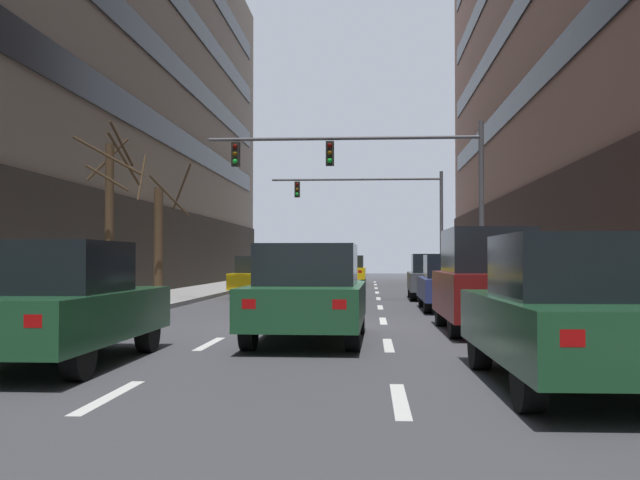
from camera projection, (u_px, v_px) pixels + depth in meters
ground_plane at (312, 328)px, 15.87m from camera, size 120.00×120.00×0.00m
sidewalk_left at (33, 323)px, 16.28m from camera, size 2.92×80.00×0.14m
sidewalk_right at (606, 327)px, 15.47m from camera, size 2.92×80.00×0.14m
lane_stripe_l1_s2 at (110, 397)px, 8.00m from camera, size 0.16×2.00×0.01m
lane_stripe_l1_s3 at (210, 344)px, 12.98m from camera, size 0.16×2.00×0.01m
lane_stripe_l1_s4 at (254, 320)px, 17.97m from camera, size 0.16×2.00×0.01m
lane_stripe_l1_s5 at (279, 307)px, 22.96m from camera, size 0.16×2.00×0.01m
lane_stripe_l1_s6 at (296, 298)px, 27.95m from camera, size 0.16×2.00×0.01m
lane_stripe_l1_s7 at (307, 292)px, 32.93m from camera, size 0.16×2.00×0.01m
lane_stripe_l1_s8 at (315, 288)px, 37.92m from camera, size 0.16×2.00×0.01m
lane_stripe_l1_s9 at (321, 285)px, 42.91m from camera, size 0.16×2.00×0.01m
lane_stripe_l1_s10 at (327, 282)px, 47.90m from camera, size 0.16×2.00×0.01m
lane_stripe_l2_s2 at (400, 400)px, 7.79m from camera, size 0.16×2.00×0.01m
lane_stripe_l2_s3 at (388, 345)px, 12.78m from camera, size 0.16×2.00×0.01m
lane_stripe_l2_s4 at (383, 321)px, 17.77m from camera, size 0.16×2.00×0.01m
lane_stripe_l2_s5 at (380, 307)px, 22.75m from camera, size 0.16×2.00×0.01m
lane_stripe_l2_s6 at (378, 299)px, 27.74m from camera, size 0.16×2.00×0.01m
lane_stripe_l2_s7 at (377, 292)px, 32.73m from camera, size 0.16×2.00×0.01m
lane_stripe_l2_s8 at (376, 288)px, 37.72m from camera, size 0.16×2.00×0.01m
lane_stripe_l2_s9 at (375, 285)px, 42.70m from camera, size 0.16×2.00×0.01m
lane_stripe_l2_s10 at (375, 282)px, 47.69m from camera, size 0.16×2.00×0.01m
taxi_driving_0 at (349, 270)px, 43.33m from camera, size 1.89×4.45×1.85m
taxi_driving_1 at (300, 267)px, 45.45m from camera, size 1.85×4.20×2.18m
car_driving_2 at (58, 304)px, 10.45m from camera, size 1.92×4.58×1.71m
taxi_driving_3 at (259, 276)px, 29.42m from camera, size 1.82×4.24×1.75m
car_driving_4 at (309, 294)px, 13.36m from camera, size 2.00×4.64×1.73m
car_parked_0 at (576, 313)px, 8.51m from camera, size 2.03×4.69×1.74m
car_parked_1 at (486, 281)px, 15.08m from camera, size 1.81×4.29×2.07m
car_parked_2 at (452, 283)px, 21.38m from camera, size 1.82×4.24×1.58m
car_parked_3 at (434, 277)px, 27.41m from camera, size 1.93×4.43×1.65m
traffic_signal_0 at (381, 172)px, 25.74m from camera, size 9.45×0.35×6.02m
traffic_signal_1 at (387, 205)px, 39.98m from camera, size 9.11×0.35×5.97m
street_tree_0 at (110, 217)px, 20.20m from camera, size 1.84×1.86×4.96m
street_tree_1 at (159, 239)px, 24.93m from camera, size 1.82×2.24×4.86m
pedestrian_0 at (630, 280)px, 14.76m from camera, size 0.37×0.43×1.58m
pedestrian_1 at (511, 270)px, 22.64m from camera, size 0.51×0.29×1.72m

